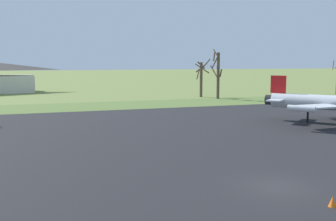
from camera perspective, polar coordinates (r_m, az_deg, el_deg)
name	(u,v)px	position (r m, az deg, el deg)	size (l,w,h in m)	color
ground_plane	(277,187)	(23.15, 15.47, -10.66)	(600.00, 600.00, 0.00)	olive
asphalt_apron	(185,140)	(35.06, 2.55, -4.29)	(107.38, 46.20, 0.05)	black
grass_verge_strip	(118,105)	(62.73, -7.25, 0.74)	(167.38, 12.00, 0.06)	#576D33
bare_tree_center	(201,77)	(77.32, 4.85, 4.92)	(3.50, 3.53, 7.45)	brown
bare_tree_right_of_center	(218,73)	(73.39, 7.20, 5.40)	(2.06, 2.56, 9.17)	brown
traffic_cone	(332,202)	(20.84, 22.76, -12.14)	(0.40, 0.40, 0.57)	orange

